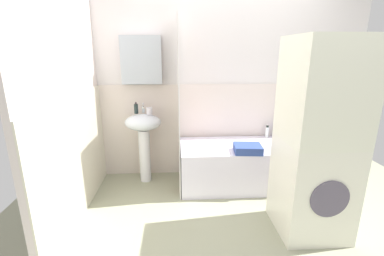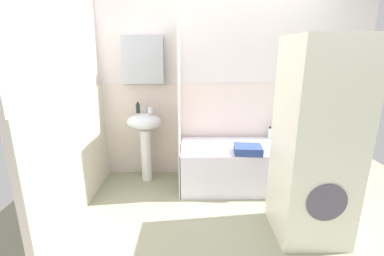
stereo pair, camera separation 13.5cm
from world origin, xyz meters
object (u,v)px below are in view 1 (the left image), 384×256
washer_dryer_stack (317,141)px  lotion_bottle (286,131)px  toothbrush_cup (149,111)px  body_wash_bottle (267,132)px  soap_dispenser (136,109)px  conditioner_bottle (278,130)px  sink (144,133)px  towel_folded (248,149)px  bathtub (241,165)px

washer_dryer_stack → lotion_bottle: bearing=79.2°
toothbrush_cup → washer_dryer_stack: bearing=-34.9°
lotion_bottle → body_wash_bottle: 0.25m
soap_dispenser → conditioner_bottle: size_ratio=0.69×
sink → towel_folded: size_ratio=2.90×
bathtub → body_wash_bottle: 0.58m
bathtub → lotion_bottle: size_ratio=8.21×
bathtub → sink: bearing=172.2°
conditioner_bottle → towel_folded: (-0.53, -0.51, -0.05)m
sink → bathtub: sink is taller
lotion_bottle → towel_folded: lotion_bottle is taller
body_wash_bottle → towel_folded: body_wash_bottle is taller
lotion_bottle → conditioner_bottle: bearing=-170.9°
sink → towel_folded: (1.20, -0.40, -0.08)m
sink → conditioner_bottle: 1.73m
bathtub → washer_dryer_stack: (0.42, -0.90, 0.60)m
washer_dryer_stack → conditioner_bottle: bearing=84.3°
lotion_bottle → washer_dryer_stack: size_ratio=0.11×
lotion_bottle → washer_dryer_stack: washer_dryer_stack is taller
body_wash_bottle → washer_dryer_stack: 1.21m
soap_dispenser → body_wash_bottle: 1.70m
toothbrush_cup → lotion_bottle: toothbrush_cup is taller
soap_dispenser → washer_dryer_stack: 2.03m
soap_dispenser → towel_folded: size_ratio=0.47×
body_wash_bottle → washer_dryer_stack: (0.03, -1.18, 0.27)m
toothbrush_cup → bathtub: bearing=-8.3°
toothbrush_cup → soap_dispenser: bearing=163.5°
body_wash_bottle → towel_folded: (-0.39, -0.51, -0.03)m
sink → washer_dryer_stack: size_ratio=0.50×
body_wash_bottle → washer_dryer_stack: bearing=-88.8°
toothbrush_cup → conditioner_bottle: bearing=3.8°
bathtub → towel_folded: bearing=-89.5°
sink → washer_dryer_stack: bearing=-33.5°
lotion_bottle → towel_folded: size_ratio=0.60×
lotion_bottle → body_wash_bottle: lotion_bottle is taller
sink → conditioner_bottle: sink is taller
toothbrush_cup → conditioner_bottle: toothbrush_cup is taller
washer_dryer_stack → soap_dispenser: bearing=146.6°
toothbrush_cup → body_wash_bottle: (1.50, 0.11, -0.32)m
sink → soap_dispenser: bearing=149.5°
toothbrush_cup → sink: bearing=179.7°
sink → body_wash_bottle: sink is taller
bathtub → towel_folded: towel_folded is taller
soap_dispenser → body_wash_bottle: bearing=2.1°
body_wash_bottle → towel_folded: 0.64m
soap_dispenser → body_wash_bottle: size_ratio=0.87×
soap_dispenser → conditioner_bottle: (1.81, 0.06, -0.32)m
towel_folded → sink: bearing=161.3°
toothbrush_cup → bathtub: (1.11, -0.16, -0.66)m
conditioner_bottle → bathtub: bearing=-152.9°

